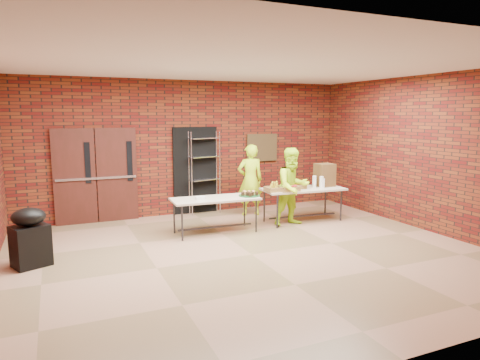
# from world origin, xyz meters

# --- Properties ---
(room) EXTENTS (8.08, 7.08, 3.28)m
(room) POSITION_xyz_m (0.00, 0.00, 1.60)
(room) COLOR olive
(room) RESTS_ON ground
(double_doors) EXTENTS (1.78, 0.12, 2.10)m
(double_doors) POSITION_xyz_m (-2.20, 3.44, 1.05)
(double_doors) COLOR #3F1612
(double_doors) RESTS_ON room
(dark_doorway) EXTENTS (1.10, 0.06, 2.10)m
(dark_doorway) POSITION_xyz_m (0.10, 3.46, 1.05)
(dark_doorway) COLOR black
(dark_doorway) RESTS_ON room
(bronze_plaque) EXTENTS (0.85, 0.04, 0.70)m
(bronze_plaque) POSITION_xyz_m (1.90, 3.45, 1.55)
(bronze_plaque) COLOR #45341B
(bronze_plaque) RESTS_ON room
(wire_rack) EXTENTS (0.77, 0.40, 2.00)m
(wire_rack) POSITION_xyz_m (0.28, 3.32, 1.00)
(wire_rack) COLOR silver
(wire_rack) RESTS_ON room
(table_left) EXTENTS (1.79, 0.81, 0.72)m
(table_left) POSITION_xyz_m (-0.09, 1.56, 0.66)
(table_left) COLOR #C1B093
(table_left) RESTS_ON room
(table_right) EXTENTS (1.90, 0.91, 0.76)m
(table_right) POSITION_xyz_m (2.05, 1.67, 0.69)
(table_right) COLOR #C1B093
(table_right) RESTS_ON room
(basket_bananas) EXTENTS (0.41, 0.32, 0.13)m
(basket_bananas) POSITION_xyz_m (1.29, 1.58, 0.81)
(basket_bananas) COLOR #A38041
(basket_bananas) RESTS_ON table_right
(basket_oranges) EXTENTS (0.42, 0.33, 0.13)m
(basket_oranges) POSITION_xyz_m (1.88, 1.72, 0.81)
(basket_oranges) COLOR #A38041
(basket_oranges) RESTS_ON table_right
(basket_apples) EXTENTS (0.43, 0.33, 0.13)m
(basket_apples) POSITION_xyz_m (1.57, 1.51, 0.82)
(basket_apples) COLOR #A38041
(basket_apples) RESTS_ON table_right
(muffin_tray) EXTENTS (0.44, 0.44, 0.11)m
(muffin_tray) POSITION_xyz_m (0.64, 1.48, 0.77)
(muffin_tray) COLOR #12451D
(muffin_tray) RESTS_ON table_left
(napkin_box) EXTENTS (0.19, 0.13, 0.06)m
(napkin_box) POSITION_xyz_m (-0.43, 1.51, 0.75)
(napkin_box) COLOR white
(napkin_box) RESTS_ON table_left
(coffee_dispenser) EXTENTS (0.40, 0.35, 0.52)m
(coffee_dispenser) POSITION_xyz_m (2.66, 1.73, 1.02)
(coffee_dispenser) COLOR brown
(coffee_dispenser) RESTS_ON table_right
(cup_stack_front) EXTENTS (0.09, 0.09, 0.27)m
(cup_stack_front) POSITION_xyz_m (2.43, 1.51, 0.89)
(cup_stack_front) COLOR white
(cup_stack_front) RESTS_ON table_right
(cup_stack_mid) EXTENTS (0.07, 0.07, 0.22)m
(cup_stack_mid) POSITION_xyz_m (2.47, 1.51, 0.87)
(cup_stack_mid) COLOR white
(cup_stack_mid) RESTS_ON table_right
(cup_stack_back) EXTENTS (0.09, 0.09, 0.27)m
(cup_stack_back) POSITION_xyz_m (2.34, 1.66, 0.89)
(cup_stack_back) COLOR white
(cup_stack_back) RESTS_ON table_right
(covered_grill) EXTENTS (0.65, 0.60, 0.95)m
(covered_grill) POSITION_xyz_m (-3.45, 0.90, 0.47)
(covered_grill) COLOR black
(covered_grill) RESTS_ON room
(volunteer_woman) EXTENTS (0.67, 0.49, 1.70)m
(volunteer_woman) POSITION_xyz_m (1.22, 2.70, 0.85)
(volunteer_woman) COLOR #C9FD1C
(volunteer_woman) RESTS_ON room
(volunteer_man) EXTENTS (0.86, 0.69, 1.69)m
(volunteer_man) POSITION_xyz_m (1.67, 1.49, 0.84)
(volunteer_man) COLOR #C9FD1C
(volunteer_man) RESTS_ON room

